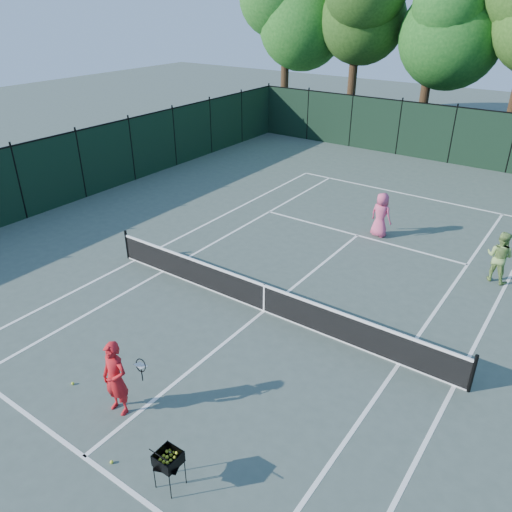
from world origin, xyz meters
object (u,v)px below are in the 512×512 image
Objects in this scene: player_pink at (381,215)px; loose_ball_midcourt at (73,383)px; loose_ball_near_cart at (112,462)px; coach at (116,379)px; player_green at (499,257)px; ball_hopper at (168,459)px.

player_pink reaches higher than loose_ball_midcourt.
player_pink is 13.06m from loose_ball_near_cart.
coach is 12.22m from player_green.
ball_hopper is at bearing -9.68° from loose_ball_midcourt.
loose_ball_near_cart is (-4.51, -12.00, -0.82)m from player_green.
coach is 1.06× the size of player_green.
player_green is 25.18× the size of loose_ball_near_cart.
loose_ball_midcourt is at bearing 158.98° from loose_ball_near_cart.
player_pink is at bearing -1.49° from player_green.
ball_hopper reaches higher than loose_ball_near_cart.
coach is 2.41m from ball_hopper.
player_green is (5.47, 10.92, -0.05)m from coach.
coach reaches higher than loose_ball_midcourt.
player_pink is at bearing 77.79° from loose_ball_midcourt.
loose_ball_midcourt is at bearing 147.31° from ball_hopper.
player_green is at bearing 51.69° from ball_hopper.
ball_hopper is at bearing 106.89° from player_pink.
coach reaches higher than player_pink.
player_pink is 2.04× the size of ball_hopper.
coach is at bearing 138.57° from ball_hopper.
player_pink is (1.05, 11.96, -0.04)m from coach.
player_pink reaches higher than loose_ball_near_cart.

